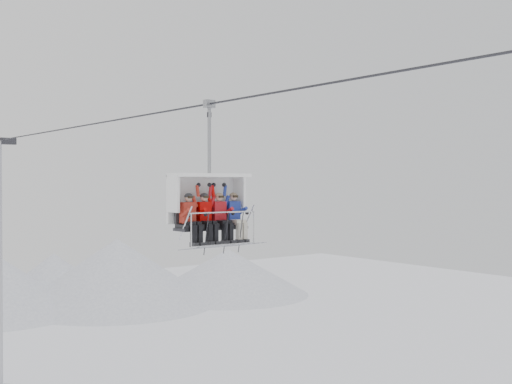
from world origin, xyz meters
TOP-DOWN VIEW (x-y plane):
  - haul_cable at (0.00, 0.00)m, footprint 0.06×50.00m
  - chairlift_carrier at (0.00, 2.22)m, footprint 2.24×1.17m
  - skier_far_left at (-0.74, 1.91)m, footprint 0.38×1.69m
  - skier_center_left at (-0.24, 1.91)m, footprint 0.38×1.69m
  - skier_center_right at (0.26, 1.91)m, footprint 0.38×1.69m
  - skier_far_right at (0.75, 1.91)m, footprint 0.38×1.69m

SIDE VIEW (x-z plane):
  - skier_far_left at x=-0.74m, z-range 9.41..10.96m
  - skier_center_left at x=-0.24m, z-range 9.41..10.96m
  - skier_center_right at x=0.26m, z-range 9.41..10.96m
  - skier_far_right at x=0.75m, z-range 9.41..10.96m
  - chairlift_carrier at x=0.00m, z-range 8.66..12.64m
  - haul_cable at x=0.00m, z-range 13.27..13.33m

